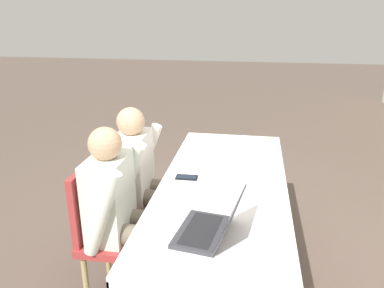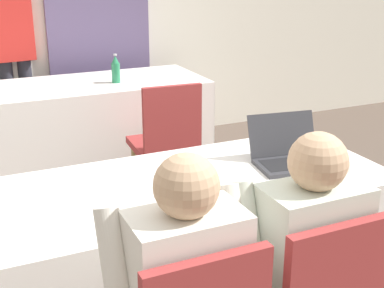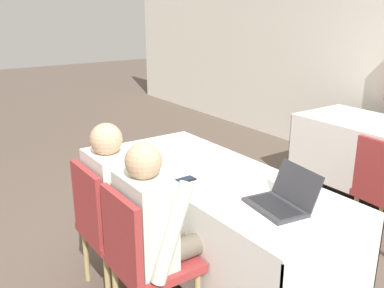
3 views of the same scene
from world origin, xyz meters
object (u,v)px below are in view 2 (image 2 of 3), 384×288
object	(u,v)px
person_red_shirt	(13,52)
water_bottle	(116,70)
chair_far_spare	(167,139)
person_white_shirt	(296,258)
cell_phone	(190,206)
laptop	(290,155)

from	to	relation	value
person_red_shirt	water_bottle	bearing A→B (deg)	-55.87
chair_far_spare	person_white_shirt	bearing A→B (deg)	85.69
water_bottle	person_red_shirt	size ratio (longest dim) A/B	0.14
water_bottle	chair_far_spare	size ratio (longest dim) A/B	0.25
cell_phone	person_white_shirt	xyz separation A→B (m)	(0.26, -0.36, -0.10)
water_bottle	person_white_shirt	bearing A→B (deg)	-92.75
water_bottle	chair_far_spare	distance (m)	0.83
water_bottle	chair_far_spare	bearing A→B (deg)	-80.31
laptop	water_bottle	distance (m)	2.05
chair_far_spare	laptop	bearing A→B (deg)	98.43
laptop	cell_phone	world-z (taller)	laptop
cell_phone	water_bottle	bearing A→B (deg)	78.72
cell_phone	chair_far_spare	distance (m)	1.63
chair_far_spare	person_red_shirt	bearing A→B (deg)	-59.16
laptop	person_white_shirt	world-z (taller)	person_white_shirt
person_white_shirt	person_red_shirt	world-z (taller)	person_red_shirt
water_bottle	person_red_shirt	xyz separation A→B (m)	(-0.67, 0.78, 0.06)
person_white_shirt	laptop	bearing A→B (deg)	-121.96
cell_phone	person_red_shirt	size ratio (longest dim) A/B	0.09
cell_phone	chair_far_spare	world-z (taller)	chair_far_spare
laptop	chair_far_spare	xyz separation A→B (m)	(-0.12, 1.29, -0.30)
laptop	cell_phone	distance (m)	0.67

